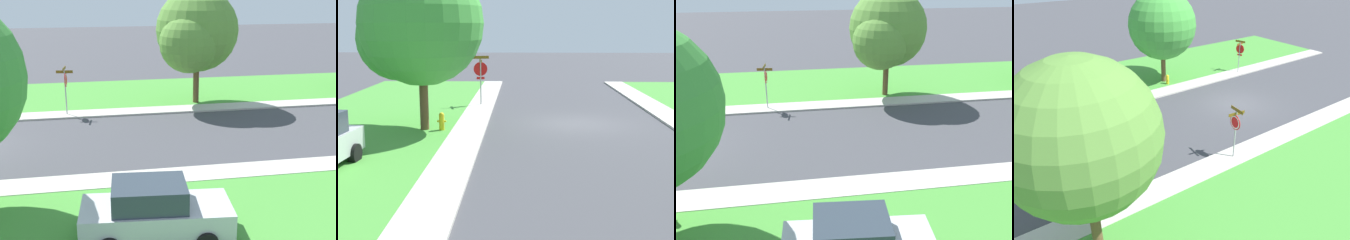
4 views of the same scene
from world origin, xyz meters
TOP-DOWN VIEW (x-y plane):
  - sidewalk_east at (4.70, 12.00)m, footprint 1.40×56.00m
  - sidewalk_west at (-4.70, 12.00)m, footprint 1.40×56.00m
  - lawn_west at (-9.40, 12.00)m, footprint 8.00×56.00m
  - stop_sign_far_corner at (-4.70, 4.84)m, footprint 0.92×0.92m
  - tree_corner_large at (-5.77, 12.42)m, footprint 5.30×4.93m

SIDE VIEW (x-z plane):
  - lawn_west at x=-9.40m, z-range 0.00..0.08m
  - sidewalk_east at x=4.70m, z-range 0.00..0.10m
  - sidewalk_west at x=-4.70m, z-range 0.00..0.10m
  - stop_sign_far_corner at x=-4.70m, z-range 0.50..3.27m
  - tree_corner_large at x=-5.77m, z-range 0.85..7.81m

